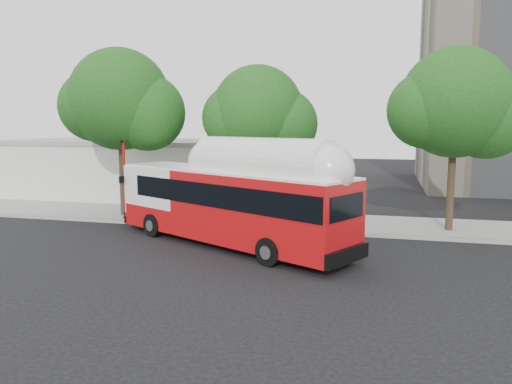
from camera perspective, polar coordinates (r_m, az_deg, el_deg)
ground at (r=21.99m, az=-1.17°, el=-6.56°), size 120.00×120.00×0.00m
sidewalk at (r=28.13m, az=2.42°, el=-3.23°), size 60.00×5.00×0.15m
curb_strip at (r=25.65m, az=1.19°, el=-4.31°), size 60.00×0.30×0.15m
red_curb_segment at (r=26.48m, az=-5.15°, el=-3.94°), size 10.00×0.32×0.16m
street_tree_left at (r=29.75m, az=-14.43°, el=9.77°), size 6.67×5.80×9.74m
street_tree_mid at (r=27.32m, az=1.06°, el=8.75°), size 5.75×5.00×8.62m
street_tree_right at (r=26.63m, az=22.72°, el=8.93°), size 6.21×5.40×9.18m
low_commercial_bldg at (r=39.90m, az=-15.26°, el=2.78°), size 16.20×10.20×4.25m
transit_bus at (r=22.25m, az=-3.02°, el=-1.57°), size 12.79×8.27×3.93m
signal_pole at (r=28.49m, az=-14.79°, el=1.42°), size 0.13×0.45×4.71m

